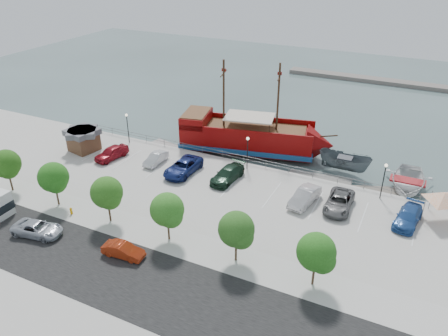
% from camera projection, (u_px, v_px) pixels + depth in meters
% --- Properties ---
extents(ground, '(160.00, 160.00, 0.00)m').
position_uv_depth(ground, '(224.00, 200.00, 49.74)').
color(ground, '#40524F').
extents(land_slab, '(100.00, 58.00, 1.20)m').
position_uv_depth(land_slab, '(103.00, 330.00, 32.86)').
color(land_slab, '#B7B4AC').
rests_on(land_slab, ground).
extents(street, '(100.00, 8.00, 0.04)m').
position_uv_depth(street, '(141.00, 282.00, 36.55)').
color(street, black).
rests_on(street, land_slab).
extents(sidewalk, '(100.00, 4.00, 0.05)m').
position_uv_depth(sidewalk, '(178.00, 242.00, 41.31)').
color(sidewalk, '#BBB9B4').
rests_on(sidewalk, land_slab).
extents(seawall_railing, '(50.00, 0.06, 1.00)m').
position_uv_depth(seawall_railing, '(251.00, 161.00, 55.22)').
color(seawall_railing, '#5F5F60').
rests_on(seawall_railing, land_slab).
extents(far_shore, '(40.00, 3.00, 0.80)m').
position_uv_depth(far_shore, '(385.00, 81.00, 89.40)').
color(far_shore, '#6B635A').
rests_on(far_shore, ground).
extents(pirate_ship, '(21.43, 9.96, 13.28)m').
position_uv_depth(pirate_ship, '(258.00, 138.00, 59.67)').
color(pirate_ship, '#750404').
rests_on(pirate_ship, ground).
extents(patrol_boat, '(7.00, 3.37, 2.61)m').
position_uv_depth(patrol_boat, '(344.00, 164.00, 54.91)').
color(patrol_boat, '#4D565B').
rests_on(patrol_boat, ground).
extents(speedboat, '(5.74, 7.97, 1.64)m').
position_uv_depth(speedboat, '(407.00, 183.00, 51.64)').
color(speedboat, silver).
rests_on(speedboat, ground).
extents(dock_west, '(6.44, 3.05, 0.35)m').
position_uv_depth(dock_west, '(170.00, 147.00, 61.99)').
color(dock_west, gray).
rests_on(dock_west, ground).
extents(dock_mid, '(7.80, 2.80, 0.44)m').
position_uv_depth(dock_mid, '(319.00, 179.00, 53.64)').
color(dock_mid, slate).
rests_on(dock_mid, ground).
extents(dock_east, '(6.48, 3.86, 0.36)m').
position_uv_depth(dock_east, '(371.00, 191.00, 51.26)').
color(dock_east, '#6A6257').
rests_on(dock_east, ground).
extents(shed, '(4.33, 4.33, 3.01)m').
position_uv_depth(shed, '(83.00, 139.00, 58.45)').
color(shed, brown).
rests_on(shed, land_slab).
extents(canopy_tent, '(5.15, 5.15, 3.62)m').
position_uv_depth(canopy_tent, '(445.00, 193.00, 43.20)').
color(canopy_tent, slate).
rests_on(canopy_tent, land_slab).
extents(street_van, '(5.26, 3.14, 1.37)m').
position_uv_depth(street_van, '(37.00, 229.00, 42.06)').
color(street_van, '#A8AEB8').
rests_on(street_van, street).
extents(street_sedan, '(4.06, 1.69, 1.30)m').
position_uv_depth(street_sedan, '(123.00, 250.00, 39.20)').
color(street_sedan, '#A02B10').
rests_on(street_sedan, street).
extents(fire_hydrant, '(0.27, 0.27, 0.78)m').
position_uv_depth(fire_hydrant, '(71.00, 211.00, 45.29)').
color(fire_hydrant, '#EB9D04').
rests_on(fire_hydrant, sidewalk).
extents(lamp_post_left, '(0.36, 0.36, 4.28)m').
position_uv_depth(lamp_post_left, '(127.00, 123.00, 60.00)').
color(lamp_post_left, black).
rests_on(lamp_post_left, land_slab).
extents(lamp_post_mid, '(0.36, 0.36, 4.28)m').
position_uv_depth(lamp_post_mid, '(248.00, 147.00, 53.06)').
color(lamp_post_mid, black).
rests_on(lamp_post_mid, land_slab).
extents(lamp_post_right, '(0.36, 0.36, 4.28)m').
position_uv_depth(lamp_post_right, '(384.00, 175.00, 46.88)').
color(lamp_post_right, black).
rests_on(lamp_post_right, land_slab).
extents(tree_a, '(3.30, 3.20, 5.00)m').
position_uv_depth(tree_a, '(7.00, 165.00, 48.15)').
color(tree_a, '#473321').
rests_on(tree_a, sidewalk).
extents(tree_b, '(3.30, 3.20, 5.00)m').
position_uv_depth(tree_b, '(54.00, 179.00, 45.45)').
color(tree_b, '#473321').
rests_on(tree_b, sidewalk).
extents(tree_c, '(3.30, 3.20, 5.00)m').
position_uv_depth(tree_c, '(107.00, 194.00, 42.75)').
color(tree_c, '#473321').
rests_on(tree_c, sidewalk).
extents(tree_d, '(3.30, 3.20, 5.00)m').
position_uv_depth(tree_d, '(168.00, 211.00, 40.05)').
color(tree_d, '#473321').
rests_on(tree_d, sidewalk).
extents(tree_e, '(3.30, 3.20, 5.00)m').
position_uv_depth(tree_e, '(237.00, 231.00, 37.34)').
color(tree_e, '#473321').
rests_on(tree_e, sidewalk).
extents(tree_f, '(3.30, 3.20, 5.00)m').
position_uv_depth(tree_f, '(318.00, 254.00, 34.64)').
color(tree_f, '#473321').
rests_on(tree_f, sidewalk).
extents(parked_car_a, '(2.77, 5.07, 1.63)m').
position_uv_depth(parked_car_a, '(112.00, 153.00, 56.59)').
color(parked_car_a, maroon).
rests_on(parked_car_a, land_slab).
extents(parked_car_b, '(1.47, 4.10, 1.35)m').
position_uv_depth(parked_car_b, '(156.00, 159.00, 55.41)').
color(parked_car_b, silver).
rests_on(parked_car_b, land_slab).
extents(parked_car_c, '(2.92, 6.08, 1.67)m').
position_uv_depth(parked_car_c, '(183.00, 167.00, 53.03)').
color(parked_car_c, navy).
rests_on(parked_car_c, land_slab).
extents(parked_car_d, '(2.78, 5.70, 1.60)m').
position_uv_depth(parked_car_d, '(227.00, 174.00, 51.46)').
color(parked_car_d, black).
rests_on(parked_car_d, land_slab).
extents(parked_car_f, '(2.59, 5.29, 1.67)m').
position_uv_depth(parked_car_f, '(305.00, 197.00, 46.98)').
color(parked_car_f, silver).
rests_on(parked_car_f, land_slab).
extents(parked_car_g, '(2.72, 5.68, 1.56)m').
position_uv_depth(parked_car_g, '(339.00, 202.00, 46.13)').
color(parked_car_g, '#5C5C5C').
rests_on(parked_car_g, land_slab).
extents(parked_car_h, '(2.86, 5.48, 1.52)m').
position_uv_depth(parked_car_h, '(408.00, 217.00, 43.72)').
color(parked_car_h, '#254E92').
rests_on(parked_car_h, land_slab).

